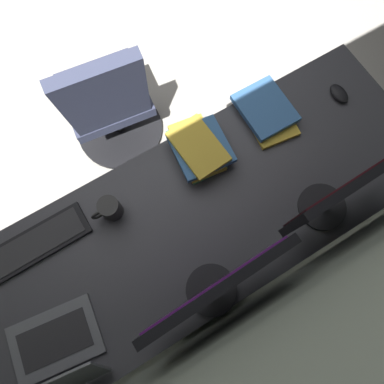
% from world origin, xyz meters
% --- Properties ---
extents(floor_plane, '(5.31, 5.31, 0.00)m').
position_xyz_m(floor_plane, '(0.00, 0.00, 0.00)').
color(floor_plane, '#B2ADA3').
extents(wall_back, '(5.03, 0.10, 2.60)m').
position_xyz_m(wall_back, '(0.00, 1.98, 1.30)').
color(wall_back, slate).
rests_on(wall_back, ground).
extents(desk, '(2.09, 0.73, 0.73)m').
position_xyz_m(desk, '(0.21, 1.54, 0.67)').
color(desk, '#38383D').
rests_on(desk, ground).
extents(drawer_pedestal, '(0.40, 0.51, 0.69)m').
position_xyz_m(drawer_pedestal, '(0.35, 1.57, 0.35)').
color(drawer_pedestal, '#38383D').
rests_on(drawer_pedestal, ground).
extents(monitor_primary, '(0.53, 0.20, 0.43)m').
position_xyz_m(monitor_primary, '(0.32, 1.81, 0.98)').
color(monitor_primary, black).
rests_on(monitor_primary, desk).
extents(monitor_secondary, '(0.49, 0.20, 0.41)m').
position_xyz_m(monitor_secondary, '(-0.25, 1.77, 0.97)').
color(monitor_secondary, black).
rests_on(monitor_secondary, desk).
extents(laptop_leftmost, '(0.36, 0.33, 0.22)m').
position_xyz_m(laptop_leftmost, '(0.92, 1.72, 0.78)').
color(laptop_leftmost, '#595B60').
rests_on(laptop_leftmost, desk).
extents(keyboard_main, '(0.42, 0.14, 0.02)m').
position_xyz_m(keyboard_main, '(0.82, 1.30, 0.74)').
color(keyboard_main, black).
rests_on(keyboard_main, desk).
extents(mouse_main, '(0.06, 0.10, 0.03)m').
position_xyz_m(mouse_main, '(-0.63, 1.38, 0.75)').
color(mouse_main, black).
rests_on(mouse_main, desk).
extents(book_stack_near, '(0.22, 0.31, 0.05)m').
position_xyz_m(book_stack_near, '(-0.29, 1.29, 0.75)').
color(book_stack_near, gold).
rests_on(book_stack_near, desk).
extents(book_stack_far, '(0.25, 0.30, 0.09)m').
position_xyz_m(book_stack_far, '(0.06, 1.29, 0.77)').
color(book_stack_far, '#3D8456').
rests_on(book_stack_far, desk).
extents(coffee_mug, '(0.12, 0.08, 0.11)m').
position_xyz_m(coffee_mug, '(0.50, 1.34, 0.78)').
color(coffee_mug, black).
rests_on(coffee_mug, desk).
extents(office_chair, '(0.56, 0.58, 0.97)m').
position_xyz_m(office_chair, '(0.27, 0.72, 0.46)').
color(office_chair, '#383D56').
rests_on(office_chair, ground).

